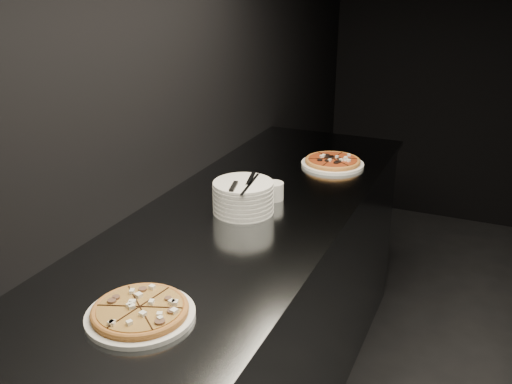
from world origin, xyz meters
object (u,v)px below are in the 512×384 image
at_px(counter, 239,325).
at_px(pizza_mushroom, 140,312).
at_px(pizza_tomato, 333,162).
at_px(cutlery, 243,183).
at_px(ramekin, 274,190).
at_px(plate_stack, 243,197).

relative_size(counter, pizza_mushroom, 7.55).
xyz_separation_m(pizza_tomato, cutlery, (-0.14, -0.66, 0.10)).
distance_m(cutlery, ramekin, 0.20).
height_order(counter, ramekin, ramekin).
distance_m(counter, ramekin, 0.54).
bearing_deg(pizza_tomato, counter, -101.77).
xyz_separation_m(cutlery, ramekin, (0.05, 0.17, -0.08)).
distance_m(counter, plate_stack, 0.52).
height_order(pizza_tomato, plate_stack, plate_stack).
height_order(counter, cutlery, cutlery).
bearing_deg(plate_stack, pizza_tomato, 76.80).
xyz_separation_m(pizza_mushroom, cutlery, (-0.04, 0.71, 0.10)).
relative_size(plate_stack, ramekin, 2.84).
distance_m(pizza_mushroom, plate_stack, 0.73).
xyz_separation_m(counter, pizza_mushroom, (0.04, -0.67, 0.48)).
bearing_deg(pizza_mushroom, counter, 93.49).
bearing_deg(pizza_tomato, pizza_mushroom, -94.37).
bearing_deg(counter, cutlery, 84.17).
distance_m(pizza_mushroom, cutlery, 0.72).
bearing_deg(plate_stack, cutlery, -62.38).
bearing_deg(pizza_mushroom, ramekin, 89.31).
xyz_separation_m(pizza_tomato, ramekin, (-0.09, -0.48, 0.02)).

